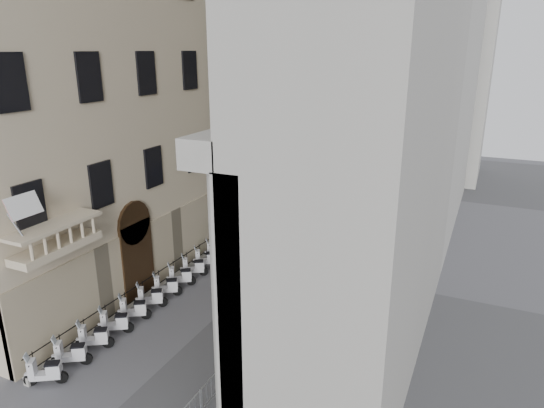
{
  "coord_description": "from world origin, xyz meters",
  "views": [
    {
      "loc": [
        11.77,
        -6.94,
        13.2
      ],
      "look_at": [
        0.52,
        17.74,
        4.5
      ],
      "focal_mm": 32.0,
      "sensor_mm": 36.0,
      "label": 1
    }
  ],
  "objects_px": {
    "street_lamp": "(269,179)",
    "info_kiosk": "(216,241)",
    "pedestrian_a": "(298,238)",
    "pedestrian_b": "(362,196)",
    "security_tent": "(278,185)",
    "scooter_0": "(48,384)"
  },
  "relations": [
    {
      "from": "street_lamp",
      "to": "pedestrian_a",
      "type": "xyz_separation_m",
      "value": [
        2.88,
        -1.59,
        -3.41
      ]
    },
    {
      "from": "security_tent",
      "to": "pedestrian_a",
      "type": "distance_m",
      "value": 7.69
    },
    {
      "from": "info_kiosk",
      "to": "pedestrian_a",
      "type": "distance_m",
      "value": 5.58
    },
    {
      "from": "street_lamp",
      "to": "pedestrian_a",
      "type": "bearing_deg",
      "value": -40.15
    },
    {
      "from": "security_tent",
      "to": "info_kiosk",
      "type": "distance_m",
      "value": 9.18
    },
    {
      "from": "pedestrian_a",
      "to": "pedestrian_b",
      "type": "bearing_deg",
      "value": -100.05
    },
    {
      "from": "street_lamp",
      "to": "info_kiosk",
      "type": "height_order",
      "value": "street_lamp"
    },
    {
      "from": "scooter_0",
      "to": "info_kiosk",
      "type": "distance_m",
      "value": 14.5
    },
    {
      "from": "scooter_0",
      "to": "pedestrian_b",
      "type": "bearing_deg",
      "value": -43.04
    },
    {
      "from": "security_tent",
      "to": "street_lamp",
      "type": "xyz_separation_m",
      "value": [
        1.36,
        -4.61,
        1.76
      ]
    },
    {
      "from": "pedestrian_a",
      "to": "pedestrian_b",
      "type": "xyz_separation_m",
      "value": [
        1.45,
        11.58,
        -0.03
      ]
    },
    {
      "from": "street_lamp",
      "to": "pedestrian_a",
      "type": "relative_size",
      "value": 3.9
    },
    {
      "from": "scooter_0",
      "to": "info_kiosk",
      "type": "bearing_deg",
      "value": -29.63
    },
    {
      "from": "security_tent",
      "to": "pedestrian_a",
      "type": "height_order",
      "value": "security_tent"
    },
    {
      "from": "security_tent",
      "to": "pedestrian_a",
      "type": "bearing_deg",
      "value": -55.65
    },
    {
      "from": "info_kiosk",
      "to": "pedestrian_a",
      "type": "bearing_deg",
      "value": 5.95
    },
    {
      "from": "street_lamp",
      "to": "security_tent",
      "type": "bearing_deg",
      "value": 95.16
    },
    {
      "from": "info_kiosk",
      "to": "pedestrian_b",
      "type": "height_order",
      "value": "pedestrian_b"
    },
    {
      "from": "security_tent",
      "to": "street_lamp",
      "type": "relative_size",
      "value": 0.52
    },
    {
      "from": "security_tent",
      "to": "pedestrian_a",
      "type": "xyz_separation_m",
      "value": [
        4.24,
        -6.2,
        -1.65
      ]
    },
    {
      "from": "street_lamp",
      "to": "info_kiosk",
      "type": "relative_size",
      "value": 4.13
    },
    {
      "from": "scooter_0",
      "to": "info_kiosk",
      "type": "xyz_separation_m",
      "value": [
        -0.55,
        14.46,
        0.9
      ]
    }
  ]
}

